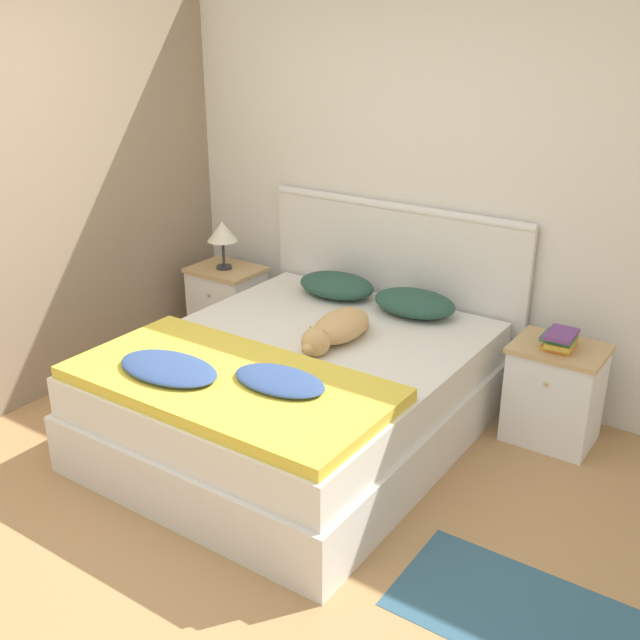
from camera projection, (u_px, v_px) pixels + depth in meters
The scene contains 14 objects.
ground_plane at pixel (178, 524), 3.57m from camera, with size 16.00×16.00×0.00m, color tan.
wall_back at pixel (403, 181), 4.71m from camera, with size 9.00×0.06×2.55m.
wall_side_left at pixel (93, 180), 4.74m from camera, with size 0.06×3.10×2.55m.
bed at pixel (299, 393), 4.22m from camera, with size 1.74×2.09×0.55m.
headboard at pixel (394, 286), 4.91m from camera, with size 1.82×0.06×1.15m.
nightstand_left at pixel (228, 305), 5.43m from camera, with size 0.50×0.40×0.58m.
nightstand_right at pixel (554, 393), 4.18m from camera, with size 0.50×0.40×0.58m.
pillow_left at pixel (337, 285), 4.86m from camera, with size 0.52×0.36×0.14m.
pillow_right at pixel (414, 303), 4.56m from camera, with size 0.52×0.36×0.14m.
quilt at pixel (227, 381), 3.66m from camera, with size 1.64×0.83×0.12m.
dog at pixel (337, 329), 4.17m from camera, with size 0.25×0.65×0.17m.
book_stack at pixel (560, 340), 4.03m from camera, with size 0.17×0.22×0.10m.
table_lamp at pixel (222, 233), 5.21m from camera, with size 0.21×0.21×0.34m.
rug at pixel (538, 621), 3.00m from camera, with size 1.17×0.58×0.00m.
Camera 1 is at (2.21, -2.03, 2.26)m, focal length 42.00 mm.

